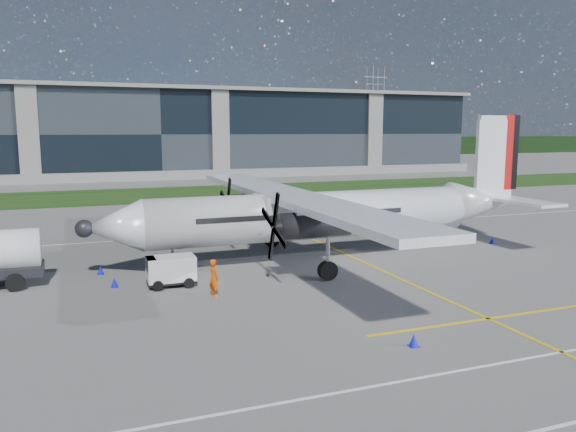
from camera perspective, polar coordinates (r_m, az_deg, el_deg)
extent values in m
plane|color=slate|center=(66.82, -8.90, 1.57)|extent=(400.00, 400.00, 0.00)
cube|color=#17360E|center=(74.62, -10.17, 2.29)|extent=(400.00, 18.00, 0.04)
cube|color=black|center=(105.80, -13.52, 8.09)|extent=(120.00, 20.00, 15.00)
cube|color=black|center=(165.57, -16.14, 6.56)|extent=(400.00, 6.00, 6.00)
cube|color=yellow|center=(39.49, 4.50, -3.25)|extent=(0.20, 70.00, 0.01)
imported|color=#F25907|center=(28.13, -7.53, -5.96)|extent=(0.81, 1.00, 2.16)
cone|color=#0C13D8|center=(31.04, -17.22, -6.47)|extent=(0.36, 0.36, 0.50)
cone|color=#0C13D8|center=(50.34, -6.62, -0.41)|extent=(0.36, 0.36, 0.50)
cone|color=#0C13D8|center=(33.99, -18.51, -5.22)|extent=(0.36, 0.36, 0.50)
cone|color=#0C13D8|center=(22.39, 12.66, -12.21)|extent=(0.36, 0.36, 0.50)
cone|color=#0C13D8|center=(43.48, 20.04, -2.32)|extent=(0.36, 0.36, 0.50)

